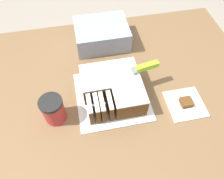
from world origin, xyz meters
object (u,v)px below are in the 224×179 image
at_px(cake, 113,88).
at_px(coffee_cup, 53,109).
at_px(brownie, 186,102).
at_px(storage_box, 102,34).
at_px(knife, 136,70).
at_px(cake_board, 112,96).

bearing_deg(cake, coffee_cup, -166.93).
relative_size(brownie, storage_box, 0.18).
bearing_deg(brownie, knife, 143.63).
distance_m(coffee_cup, brownie, 0.51).
xyz_separation_m(knife, coffee_cup, (-0.33, -0.08, -0.05)).
relative_size(cake_board, cake, 1.27).
bearing_deg(storage_box, brownie, -58.11).
bearing_deg(coffee_cup, cake_board, 11.93).
xyz_separation_m(cake, storage_box, (0.01, 0.33, -0.00)).
relative_size(cake_board, brownie, 6.52).
bearing_deg(cake, cake_board, -133.37).
xyz_separation_m(cake_board, storage_box, (0.02, 0.33, 0.05)).
bearing_deg(brownie, cake_board, 161.28).
distance_m(cake_board, knife, 0.15).
bearing_deg(storage_box, coffee_cup, -122.86).
xyz_separation_m(coffee_cup, brownie, (0.51, -0.05, -0.04)).
relative_size(cake_board, coffee_cup, 2.56).
xyz_separation_m(cake_board, knife, (0.10, 0.04, 0.10)).
bearing_deg(brownie, cake, 159.77).
bearing_deg(brownie, coffee_cup, 174.77).
relative_size(cake_board, storage_box, 1.16).
height_order(brownie, storage_box, storage_box).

